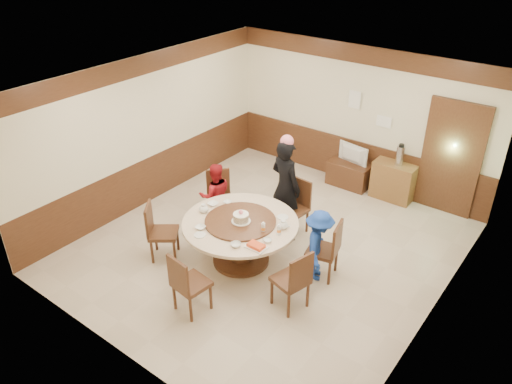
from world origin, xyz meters
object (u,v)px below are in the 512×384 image
Objects in this scene: person_red at (215,195)px; thermos at (400,156)px; tv_stand at (349,174)px; side_cabinet at (393,181)px; shrimp_platter at (256,246)px; person_standing at (285,187)px; person_blue at (319,246)px; banquet_table at (241,233)px; television at (351,155)px; birthday_cake at (241,217)px.

thermos is (2.18, 2.77, 0.34)m from person_red.
side_cabinet is at bearing 1.85° from tv_stand.
person_red is 1.92m from shrimp_platter.
person_standing is 2.02× the size of tv_stand.
person_standing reaches higher than person_blue.
person_red is at bearing 58.66° from person_blue.
person_standing is (0.03, 1.19, 0.32)m from banquet_table.
person_red is at bearing 75.72° from television.
person_blue is at bearing 19.92° from birthday_cake.
shrimp_platter is at bearing -33.10° from birthday_cake.
banquet_table is at bearing -108.87° from thermos.
banquet_table is at bearing 145.52° from birthday_cake.
television is 1.01m from thermos.
television is 1.77× the size of thermos.
banquet_table is 6.04× the size of shrimp_platter.
shrimp_platter is at bearing 117.74° from person_blue.
person_blue is 3.88× the size of shrimp_platter.
person_standing is at bearing 88.60° from banquet_table.
person_standing is at bearing -117.30° from thermos.
person_red is 3.02m from tv_stand.
person_blue is at bearing -88.39° from side_cabinet.
tv_stand is at bearing -164.91° from person_red.
tv_stand is (1.20, 2.74, -0.35)m from person_red.
person_standing is 5.71× the size of shrimp_platter.
television is (-1.01, 2.93, 0.11)m from person_blue.
birthday_cake is 3.57m from side_cabinet.
birthday_cake is at bearing 146.90° from shrimp_platter.
person_blue reaches higher than shrimp_platter.
shrimp_platter is 3.79m from tv_stand.
shrimp_platter is 0.37× the size of side_cabinet.
birthday_cake reaches higher than television.
person_red is 3.50m from side_cabinet.
person_red is 3.55m from thermos.
television is (-0.44, 3.73, -0.08)m from shrimp_platter.
person_standing is 2.15m from television.
thermos is at bearing -179.48° from person_red.
television is (1.20, 2.74, 0.10)m from person_red.
person_standing is 1.21m from birthday_cake.
person_red reaches higher than birthday_cake.
person_blue is at bearing 157.32° from person_standing.
person_red is 3.00m from television.
birthday_cake reaches higher than tv_stand.
person_standing is 2.23m from tv_stand.
person_blue is 1.25m from birthday_cake.
shrimp_platter is 3.75m from television.
thermos is at bearing 71.63° from birthday_cake.
banquet_table is 3.35m from tv_stand.
television is (0.14, 3.35, -0.16)m from birthday_cake.
birthday_cake is at bearing -92.39° from tv_stand.
person_standing is at bearing 109.96° from shrimp_platter.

